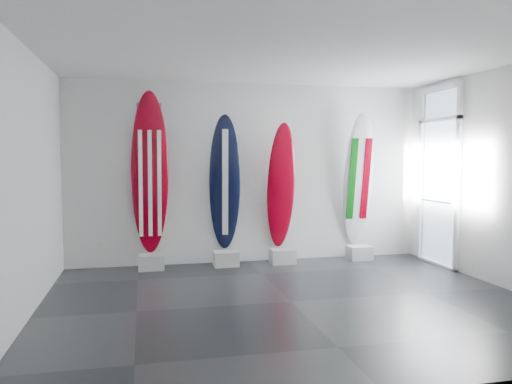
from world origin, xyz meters
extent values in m
plane|color=black|center=(0.00, 0.00, 0.00)|extent=(6.00, 6.00, 0.00)
plane|color=white|center=(0.00, 0.00, 3.00)|extent=(6.00, 6.00, 0.00)
plane|color=white|center=(0.00, 2.50, 1.50)|extent=(6.00, 0.00, 6.00)
plane|color=white|center=(0.00, -2.50, 1.50)|extent=(6.00, 0.00, 6.00)
plane|color=white|center=(-3.00, 0.00, 1.50)|extent=(0.00, 5.00, 5.00)
plane|color=white|center=(3.00, 0.00, 1.50)|extent=(0.00, 5.00, 5.00)
cube|color=silver|center=(-1.65, 2.18, 0.12)|extent=(0.40, 0.30, 0.24)
ellipsoid|color=maroon|center=(-1.65, 2.28, 1.52)|extent=(0.59, 0.25, 2.57)
cube|color=silver|center=(-0.46, 2.18, 0.12)|extent=(0.40, 0.30, 0.24)
ellipsoid|color=black|center=(-0.46, 2.28, 1.34)|extent=(0.56, 0.50, 2.22)
cube|color=silver|center=(0.50, 2.18, 0.12)|extent=(0.40, 0.30, 0.24)
ellipsoid|color=maroon|center=(0.50, 2.28, 1.29)|extent=(0.49, 0.41, 2.11)
cube|color=silver|center=(1.88, 2.18, 0.12)|extent=(0.40, 0.30, 0.24)
ellipsoid|color=white|center=(1.88, 2.28, 1.39)|extent=(0.54, 0.48, 2.30)
cube|color=silver|center=(-2.45, 2.48, 0.35)|extent=(0.09, 0.02, 0.13)
camera|label=1|loc=(-1.75, -5.90, 1.78)|focal=35.70mm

